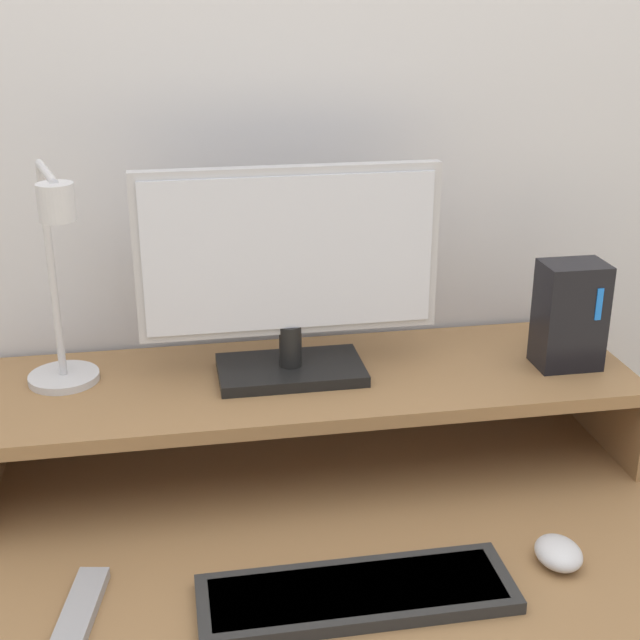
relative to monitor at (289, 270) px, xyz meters
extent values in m
cube|color=silver|center=(0.03, 0.19, 0.14)|extent=(6.00, 0.05, 2.50)
cube|color=olive|center=(0.03, -0.20, -0.35)|extent=(1.04, 0.71, 0.03)
cube|color=olive|center=(0.54, -0.01, -0.27)|extent=(0.02, 0.32, 0.13)
cube|color=olive|center=(0.03, -0.01, -0.19)|extent=(1.04, 0.32, 0.02)
cube|color=black|center=(0.00, 0.00, -0.17)|extent=(0.23, 0.14, 0.02)
cylinder|color=black|center=(0.00, 0.00, -0.12)|extent=(0.04, 0.04, 0.07)
cube|color=#B7B7BC|center=(0.00, 0.00, 0.03)|extent=(0.47, 0.02, 0.26)
cube|color=silver|center=(0.00, -0.01, 0.03)|extent=(0.44, 0.01, 0.24)
cylinder|color=silver|center=(-0.36, 0.04, -0.17)|extent=(0.11, 0.11, 0.01)
cylinder|color=silver|center=(-0.36, 0.04, 0.00)|extent=(0.01, 0.01, 0.34)
cylinder|color=silver|center=(-0.34, -0.03, 0.17)|extent=(0.05, 0.14, 0.01)
cylinder|color=silver|center=(-0.32, -0.10, 0.15)|extent=(0.05, 0.05, 0.05)
cube|color=black|center=(0.45, -0.04, -0.09)|extent=(0.10, 0.07, 0.18)
cube|color=#1972F2|center=(0.48, -0.08, -0.06)|extent=(0.01, 0.00, 0.05)
cube|color=#282828|center=(0.03, -0.37, -0.32)|extent=(0.41, 0.13, 0.02)
cube|color=black|center=(0.03, -0.37, -0.32)|extent=(0.38, 0.10, 0.01)
ellipsoid|color=silver|center=(0.32, -0.34, -0.32)|extent=(0.06, 0.08, 0.03)
cube|color=#99999E|center=(-0.32, -0.36, -0.33)|extent=(0.08, 0.20, 0.02)
camera|label=1|loc=(-0.18, -1.29, 0.43)|focal=50.00mm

